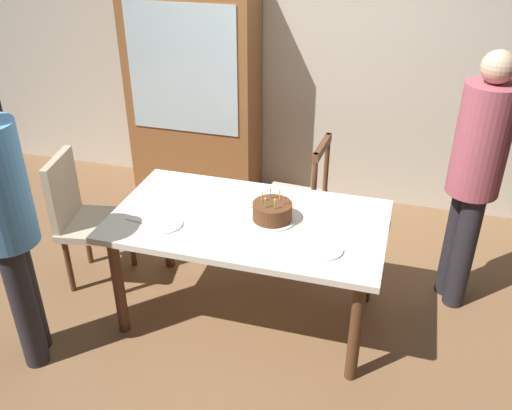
% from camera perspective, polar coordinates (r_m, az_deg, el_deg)
% --- Properties ---
extents(ground, '(6.40, 6.40, 0.00)m').
position_cam_1_polar(ground, '(3.79, -0.74, -11.06)').
color(ground, brown).
extents(back_wall, '(6.40, 0.10, 2.60)m').
position_cam_1_polar(back_wall, '(4.81, 5.73, 15.52)').
color(back_wall, beige).
rests_on(back_wall, ground).
extents(dining_table, '(1.65, 0.93, 0.75)m').
position_cam_1_polar(dining_table, '(3.39, -0.81, -2.65)').
color(dining_table, silver).
rests_on(dining_table, ground).
extents(birthday_cake, '(0.28, 0.28, 0.18)m').
position_cam_1_polar(birthday_cake, '(3.30, 1.69, -0.74)').
color(birthday_cake, silver).
rests_on(birthday_cake, dining_table).
extents(plate_near_celebrant, '(0.22, 0.22, 0.01)m').
position_cam_1_polar(plate_near_celebrant, '(3.32, -9.39, -1.93)').
color(plate_near_celebrant, white).
rests_on(plate_near_celebrant, dining_table).
extents(plate_far_side, '(0.22, 0.22, 0.01)m').
position_cam_1_polar(plate_far_side, '(3.54, -1.13, 0.59)').
color(plate_far_side, white).
rests_on(plate_far_side, dining_table).
extents(plate_near_guest, '(0.22, 0.22, 0.01)m').
position_cam_1_polar(plate_near_guest, '(3.08, 6.93, -4.51)').
color(plate_near_guest, white).
rests_on(plate_near_guest, dining_table).
extents(fork_near_celebrant, '(0.18, 0.04, 0.01)m').
position_cam_1_polar(fork_near_celebrant, '(3.38, -11.94, -1.67)').
color(fork_near_celebrant, silver).
rests_on(fork_near_celebrant, dining_table).
extents(fork_far_side, '(0.18, 0.05, 0.01)m').
position_cam_1_polar(fork_far_side, '(3.59, -3.53, 0.96)').
color(fork_far_side, silver).
rests_on(fork_far_side, dining_table).
extents(chair_spindle_back, '(0.47, 0.47, 0.95)m').
position_cam_1_polar(chair_spindle_back, '(4.12, 4.16, 0.37)').
color(chair_spindle_back, tan).
rests_on(chair_spindle_back, ground).
extents(chair_upholstered, '(0.51, 0.51, 0.95)m').
position_cam_1_polar(chair_upholstered, '(3.99, -17.40, -0.86)').
color(chair_upholstered, tan).
rests_on(chair_upholstered, ground).
extents(person_celebrant, '(0.32, 0.32, 1.68)m').
position_cam_1_polar(person_celebrant, '(3.21, -24.42, -1.26)').
color(person_celebrant, '#262328').
rests_on(person_celebrant, ground).
extents(person_guest, '(0.32, 0.32, 1.71)m').
position_cam_1_polar(person_guest, '(3.65, 21.60, 3.34)').
color(person_guest, '#262328').
rests_on(person_guest, ground).
extents(china_cabinet, '(1.10, 0.45, 1.90)m').
position_cam_1_polar(china_cabinet, '(4.90, -6.40, 11.51)').
color(china_cabinet, brown).
rests_on(china_cabinet, ground).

